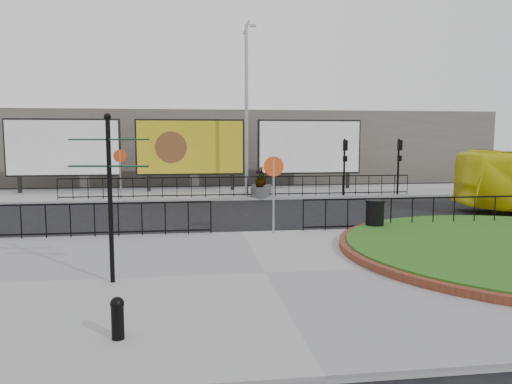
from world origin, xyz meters
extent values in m
plane|color=black|center=(0.00, 0.00, 0.00)|extent=(90.00, 90.00, 0.00)
cube|color=gray|center=(0.00, -5.00, 0.06)|extent=(30.00, 10.00, 0.12)
cube|color=gray|center=(0.00, 12.00, 0.06)|extent=(44.00, 6.00, 0.12)
cylinder|color=gray|center=(-5.00, 9.40, 1.32)|extent=(0.07, 0.07, 2.40)
cylinder|color=red|center=(-5.00, 9.40, 2.27)|extent=(0.64, 0.03, 0.64)
cylinder|color=white|center=(-5.00, 9.42, 2.27)|extent=(0.50, 0.03, 0.50)
cylinder|color=gray|center=(1.00, -0.40, 1.32)|extent=(0.07, 0.07, 2.40)
cylinder|color=red|center=(1.00, -0.40, 2.27)|extent=(0.64, 0.03, 0.64)
cylinder|color=white|center=(1.00, -0.38, 2.27)|extent=(0.50, 0.03, 0.50)
cube|color=black|center=(-10.90, 13.00, 0.62)|extent=(0.18, 0.18, 1.00)
cube|color=black|center=(-6.10, 13.00, 0.62)|extent=(0.18, 0.18, 1.00)
cube|color=black|center=(-8.50, 13.00, 2.62)|extent=(6.20, 0.25, 3.20)
cube|color=white|center=(-8.50, 12.84, 2.62)|extent=(6.00, 0.06, 3.00)
cube|color=black|center=(-3.90, 13.00, 0.62)|extent=(0.18, 0.18, 1.00)
cube|color=black|center=(0.90, 13.00, 0.62)|extent=(0.18, 0.18, 1.00)
cube|color=black|center=(-1.50, 13.00, 2.62)|extent=(6.20, 0.25, 3.20)
cube|color=gold|center=(-1.50, 12.84, 2.62)|extent=(6.00, 0.06, 3.00)
cube|color=black|center=(3.10, 13.00, 0.62)|extent=(0.18, 0.18, 1.00)
cube|color=black|center=(7.90, 13.00, 0.62)|extent=(0.18, 0.18, 1.00)
cube|color=black|center=(5.50, 13.00, 2.62)|extent=(6.20, 0.25, 3.20)
cube|color=white|center=(5.50, 12.84, 2.62)|extent=(6.00, 0.06, 3.00)
cylinder|color=gray|center=(1.50, 11.00, 4.62)|extent=(0.18, 0.18, 9.00)
cylinder|color=gray|center=(1.50, 11.00, 8.97)|extent=(0.43, 0.10, 0.77)
cube|color=gray|center=(1.85, 11.00, 9.07)|extent=(0.35, 0.15, 0.12)
cylinder|color=black|center=(6.50, 9.40, 1.62)|extent=(0.10, 0.10, 3.00)
cube|color=black|center=(6.50, 9.28, 2.77)|extent=(0.22, 0.18, 0.55)
cube|color=black|center=(6.50, 9.28, 2.07)|extent=(0.20, 0.16, 0.30)
cylinder|color=black|center=(9.50, 9.40, 1.62)|extent=(0.10, 0.10, 3.00)
cube|color=black|center=(9.50, 9.28, 2.77)|extent=(0.22, 0.18, 0.55)
cube|color=black|center=(9.50, 9.28, 2.07)|extent=(0.20, 0.16, 0.30)
cube|color=#605D54|center=(0.00, 22.00, 2.50)|extent=(40.00, 10.00, 5.00)
cylinder|color=black|center=(-3.34, -5.29, 1.84)|extent=(0.10, 0.10, 3.44)
sphere|color=black|center=(-3.34, -5.29, 3.62)|extent=(0.15, 0.15, 0.15)
cube|color=black|center=(-3.76, -5.19, 3.15)|extent=(0.82, 0.34, 0.03)
cube|color=black|center=(-2.91, -5.32, 3.15)|extent=(0.82, 0.22, 0.03)
cube|color=black|center=(-3.77, -5.23, 2.60)|extent=(0.82, 0.26, 0.03)
cube|color=black|center=(-2.92, -5.39, 2.60)|extent=(0.82, 0.34, 0.03)
cylinder|color=black|center=(-2.82, -8.40, 0.39)|extent=(0.19, 0.19, 0.54)
sphere|color=black|center=(-2.82, -8.40, 0.67)|extent=(0.21, 0.21, 0.21)
cylinder|color=black|center=(4.32, -0.60, 0.61)|extent=(0.59, 0.59, 0.98)
cylinder|color=black|center=(4.32, -0.60, 1.13)|extent=(0.63, 0.63, 0.07)
cylinder|color=#4C4C4F|center=(2.00, 9.40, 0.37)|extent=(0.96, 0.96, 0.50)
imported|color=#295216|center=(2.00, 9.40, 1.08)|extent=(0.67, 0.67, 0.92)
cylinder|color=#4C4C4F|center=(2.20, 10.11, 0.39)|extent=(1.05, 1.05, 0.55)
imported|color=#295216|center=(2.20, 10.11, 1.18)|extent=(0.62, 0.62, 1.03)
camera|label=1|loc=(-1.74, -15.97, 3.20)|focal=35.00mm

